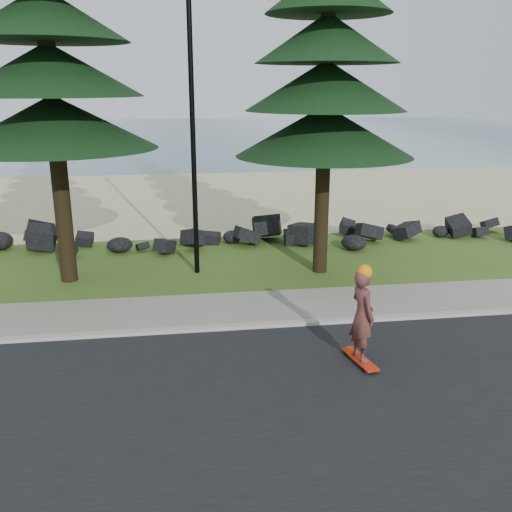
# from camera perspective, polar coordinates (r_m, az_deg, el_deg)

# --- Properties ---
(ground) EXTENTS (160.00, 160.00, 0.00)m
(ground) POSITION_cam_1_polar(r_m,az_deg,el_deg) (13.42, -5.32, -5.90)
(ground) COLOR #3C591B
(ground) RESTS_ON ground
(road) EXTENTS (160.00, 7.00, 0.02)m
(road) POSITION_cam_1_polar(r_m,az_deg,el_deg) (9.43, -3.82, -16.38)
(road) COLOR black
(road) RESTS_ON ground
(kerb) EXTENTS (160.00, 0.20, 0.10)m
(kerb) POSITION_cam_1_polar(r_m,az_deg,el_deg) (12.58, -5.10, -7.26)
(kerb) COLOR #A8A197
(kerb) RESTS_ON ground
(sidewalk) EXTENTS (160.00, 2.00, 0.08)m
(sidewalk) POSITION_cam_1_polar(r_m,az_deg,el_deg) (13.59, -5.36, -5.42)
(sidewalk) COLOR slate
(sidewalk) RESTS_ON ground
(beach_sand) EXTENTS (160.00, 15.00, 0.01)m
(beach_sand) POSITION_cam_1_polar(r_m,az_deg,el_deg) (27.38, -6.92, 5.82)
(beach_sand) COLOR tan
(beach_sand) RESTS_ON ground
(ocean) EXTENTS (160.00, 58.00, 0.01)m
(ocean) POSITION_cam_1_polar(r_m,az_deg,el_deg) (63.59, -7.78, 12.01)
(ocean) COLOR #3D6275
(ocean) RESTS_ON ground
(seawall_boulders) EXTENTS (60.00, 2.40, 1.10)m
(seawall_boulders) POSITION_cam_1_polar(r_m,az_deg,el_deg) (18.71, -6.21, 0.68)
(seawall_boulders) COLOR black
(seawall_boulders) RESTS_ON ground
(lamp_post) EXTENTS (0.25, 0.14, 8.14)m
(lamp_post) POSITION_cam_1_polar(r_m,az_deg,el_deg) (15.62, -6.36, 12.92)
(lamp_post) COLOR black
(lamp_post) RESTS_ON ground
(skateboarder) EXTENTS (0.54, 1.10, 1.98)m
(skateboarder) POSITION_cam_1_polar(r_m,az_deg,el_deg) (10.94, 10.58, -5.89)
(skateboarder) COLOR #B8250A
(skateboarder) RESTS_ON ground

